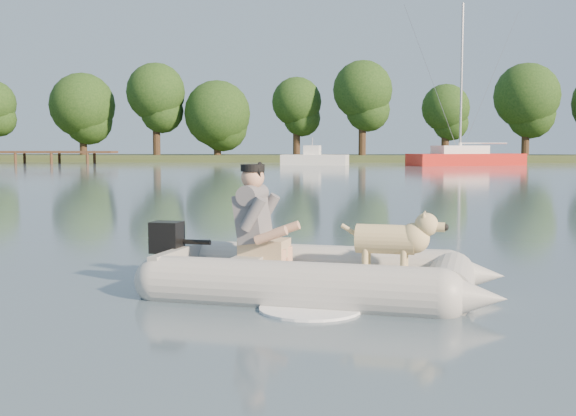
# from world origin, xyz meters

# --- Properties ---
(water) EXTENTS (160.00, 160.00, 0.00)m
(water) POSITION_xyz_m (0.00, 0.00, 0.00)
(water) COLOR slate
(water) RESTS_ON ground
(shore_bank) EXTENTS (160.00, 12.00, 0.70)m
(shore_bank) POSITION_xyz_m (0.00, 62.00, 0.25)
(shore_bank) COLOR #47512D
(shore_bank) RESTS_ON water
(dock) EXTENTS (18.00, 2.00, 1.04)m
(dock) POSITION_xyz_m (-26.00, 52.00, 0.52)
(dock) COLOR #4C331E
(dock) RESTS_ON water
(treeline) EXTENTS (71.02, 7.35, 9.27)m
(treeline) POSITION_xyz_m (-3.71, 61.11, 5.48)
(treeline) COLOR #332316
(treeline) RESTS_ON shore_bank
(dinghy) EXTENTS (5.36, 4.33, 1.39)m
(dinghy) POSITION_xyz_m (0.50, 0.51, 0.59)
(dinghy) COLOR #A5A5A0
(dinghy) RESTS_ON water
(man) EXTENTS (0.84, 0.76, 1.08)m
(man) POSITION_xyz_m (-0.17, 0.71, 0.78)
(man) COLOR #5E5D62
(man) RESTS_ON dinghy
(dog) EXTENTS (0.98, 0.52, 0.62)m
(dog) POSITION_xyz_m (1.15, 0.42, 0.52)
(dog) COLOR tan
(dog) RESTS_ON dinghy
(outboard_motor) EXTENTS (0.47, 0.37, 0.79)m
(outboard_motor) POSITION_xyz_m (-1.13, 0.86, 0.31)
(outboard_motor) COLOR black
(outboard_motor) RESTS_ON dinghy
(motorboat) EXTENTS (5.46, 2.85, 2.20)m
(motorboat) POSITION_xyz_m (-0.44, 48.47, 1.00)
(motorboat) COLOR white
(motorboat) RESTS_ON water
(sailboat) EXTENTS (9.18, 5.73, 12.14)m
(sailboat) POSITION_xyz_m (10.82, 48.01, 0.53)
(sailboat) COLOR red
(sailboat) RESTS_ON water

